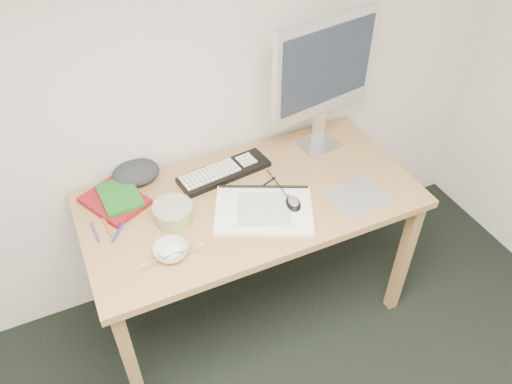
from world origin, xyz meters
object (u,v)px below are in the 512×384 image
at_px(desk, 251,211).
at_px(keyboard, 224,172).
at_px(monitor, 324,70).
at_px(rice_bowl, 171,251).
at_px(sketchpad, 264,210).

relative_size(desk, keyboard, 3.39).
bearing_deg(monitor, rice_bowl, -166.59).
height_order(sketchpad, keyboard, keyboard).
bearing_deg(monitor, desk, -165.50).
bearing_deg(sketchpad, keyboard, 126.51).
relative_size(sketchpad, keyboard, 0.95).
relative_size(desk, rice_bowl, 10.77).
distance_m(monitor, rice_bowl, 0.99).
distance_m(keyboard, rice_bowl, 0.50).
height_order(sketchpad, rice_bowl, rice_bowl).
bearing_deg(desk, monitor, 25.31).
bearing_deg(rice_bowl, keyboard, 45.17).
xyz_separation_m(desk, rice_bowl, (-0.40, -0.17, 0.10)).
relative_size(keyboard, rice_bowl, 3.18).
height_order(keyboard, rice_bowl, rice_bowl).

